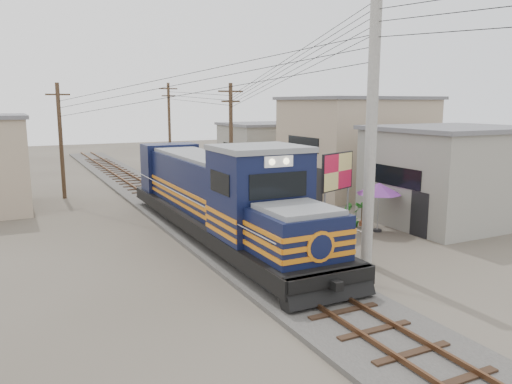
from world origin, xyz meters
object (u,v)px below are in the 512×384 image
locomotive (219,198)px  market_umbrella (379,189)px  vendor (299,199)px  billboard (337,173)px

locomotive → market_umbrella: size_ratio=7.21×
locomotive → market_umbrella: 7.27m
vendor → locomotive: bearing=0.2°
billboard → market_umbrella: (1.66, -0.89, -0.69)m
billboard → market_umbrella: bearing=-49.8°
billboard → vendor: 4.04m
billboard → market_umbrella: 2.01m
vendor → market_umbrella: bearing=84.6°
market_umbrella → vendor: bearing=108.0°
billboard → vendor: bearing=64.9°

